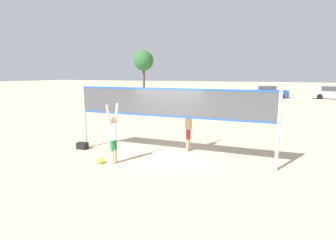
{
  "coord_description": "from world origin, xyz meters",
  "views": [
    {
      "loc": [
        3.35,
        -8.53,
        2.99
      ],
      "look_at": [
        0.0,
        0.0,
        1.38
      ],
      "focal_mm": 28.0,
      "sensor_mm": 36.0,
      "label": 1
    }
  ],
  "objects_px": {
    "volleyball": "(100,160)",
    "player_spiker": "(113,133)",
    "tree_left_cluster": "(144,61)",
    "parked_car_mid": "(332,93)",
    "volleyball_net": "(168,108)",
    "gear_bag": "(82,146)",
    "parked_car_near": "(268,92)",
    "player_blocker": "(188,122)"
  },
  "relations": [
    {
      "from": "player_spiker",
      "to": "volleyball",
      "type": "distance_m",
      "value": 1.06
    },
    {
      "from": "volleyball_net",
      "to": "parked_car_near",
      "type": "xyz_separation_m",
      "value": [
        3.0,
        27.62,
        -1.14
      ]
    },
    {
      "from": "volleyball",
      "to": "tree_left_cluster",
      "type": "xyz_separation_m",
      "value": [
        -15.46,
        34.16,
        5.11
      ]
    },
    {
      "from": "player_blocker",
      "to": "tree_left_cluster",
      "type": "relative_size",
      "value": 0.31
    },
    {
      "from": "gear_bag",
      "to": "parked_car_near",
      "type": "xyz_separation_m",
      "value": [
        6.63,
        27.87,
        0.54
      ]
    },
    {
      "from": "parked_car_mid",
      "to": "player_spiker",
      "type": "bearing_deg",
      "value": -106.1
    },
    {
      "from": "volleyball",
      "to": "parked_car_near",
      "type": "relative_size",
      "value": 0.05
    },
    {
      "from": "tree_left_cluster",
      "to": "parked_car_mid",
      "type": "bearing_deg",
      "value": -8.64
    },
    {
      "from": "player_spiker",
      "to": "player_blocker",
      "type": "bearing_deg",
      "value": -39.89
    },
    {
      "from": "volleyball",
      "to": "parked_car_mid",
      "type": "bearing_deg",
      "value": 67.92
    },
    {
      "from": "parked_car_near",
      "to": "volleyball",
      "type": "bearing_deg",
      "value": -108.67
    },
    {
      "from": "player_blocker",
      "to": "volleyball",
      "type": "bearing_deg",
      "value": -42.92
    },
    {
      "from": "player_spiker",
      "to": "parked_car_near",
      "type": "height_order",
      "value": "player_spiker"
    },
    {
      "from": "volleyball",
      "to": "player_spiker",
      "type": "bearing_deg",
      "value": 27.15
    },
    {
      "from": "tree_left_cluster",
      "to": "player_blocker",
      "type": "bearing_deg",
      "value": -60.66
    },
    {
      "from": "gear_bag",
      "to": "player_blocker",
      "type": "bearing_deg",
      "value": 17.46
    },
    {
      "from": "volleyball_net",
      "to": "gear_bag",
      "type": "bearing_deg",
      "value": -176.09
    },
    {
      "from": "player_spiker",
      "to": "volleyball",
      "type": "bearing_deg",
      "value": 117.15
    },
    {
      "from": "player_spiker",
      "to": "gear_bag",
      "type": "distance_m",
      "value": 2.57
    },
    {
      "from": "volleyball_net",
      "to": "player_blocker",
      "type": "xyz_separation_m",
      "value": [
        0.45,
        1.04,
        -0.66
      ]
    },
    {
      "from": "volleyball_net",
      "to": "gear_bag",
      "type": "relative_size",
      "value": 17.62
    },
    {
      "from": "player_spiker",
      "to": "player_blocker",
      "type": "distance_m",
      "value": 2.99
    },
    {
      "from": "volleyball",
      "to": "parked_car_mid",
      "type": "distance_m",
      "value": 32.34
    },
    {
      "from": "parked_car_near",
      "to": "tree_left_cluster",
      "type": "relative_size",
      "value": 0.7
    },
    {
      "from": "gear_bag",
      "to": "tree_left_cluster",
      "type": "distance_m",
      "value": 36.03
    },
    {
      "from": "tree_left_cluster",
      "to": "volleyball",
      "type": "bearing_deg",
      "value": -65.65
    },
    {
      "from": "parked_car_mid",
      "to": "tree_left_cluster",
      "type": "relative_size",
      "value": 0.65
    },
    {
      "from": "volleyball_net",
      "to": "tree_left_cluster",
      "type": "distance_m",
      "value": 37.16
    },
    {
      "from": "player_spiker",
      "to": "volleyball",
      "type": "height_order",
      "value": "player_spiker"
    },
    {
      "from": "player_spiker",
      "to": "parked_car_near",
      "type": "xyz_separation_m",
      "value": [
        4.47,
        28.88,
        -0.4
      ]
    },
    {
      "from": "volleyball_net",
      "to": "player_spiker",
      "type": "xyz_separation_m",
      "value": [
        -1.47,
        -1.26,
        -0.74
      ]
    },
    {
      "from": "player_spiker",
      "to": "tree_left_cluster",
      "type": "height_order",
      "value": "tree_left_cluster"
    },
    {
      "from": "player_blocker",
      "to": "parked_car_mid",
      "type": "height_order",
      "value": "player_blocker"
    },
    {
      "from": "player_spiker",
      "to": "parked_car_mid",
      "type": "height_order",
      "value": "player_spiker"
    },
    {
      "from": "gear_bag",
      "to": "parked_car_mid",
      "type": "height_order",
      "value": "parked_car_mid"
    },
    {
      "from": "parked_car_near",
      "to": "parked_car_mid",
      "type": "distance_m",
      "value": 7.33
    },
    {
      "from": "gear_bag",
      "to": "tree_left_cluster",
      "type": "height_order",
      "value": "tree_left_cluster"
    },
    {
      "from": "volleyball_net",
      "to": "parked_car_mid",
      "type": "xyz_separation_m",
      "value": [
        10.27,
        28.49,
        -1.13
      ]
    },
    {
      "from": "player_spiker",
      "to": "parked_car_near",
      "type": "bearing_deg",
      "value": -8.79
    },
    {
      "from": "volleyball_net",
      "to": "player_spiker",
      "type": "height_order",
      "value": "volleyball_net"
    },
    {
      "from": "player_spiker",
      "to": "tree_left_cluster",
      "type": "distance_m",
      "value": 37.7
    },
    {
      "from": "volleyball_net",
      "to": "volleyball",
      "type": "height_order",
      "value": "volleyball_net"
    }
  ]
}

